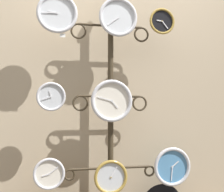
{
  "coord_description": "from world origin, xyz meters",
  "views": [
    {
      "loc": [
        -0.55,
        -2.04,
        1.02
      ],
      "look_at": [
        0.0,
        0.36,
        1.13
      ],
      "focal_mm": 50.0,
      "sensor_mm": 36.0,
      "label": 1
    }
  ],
  "objects_px": {
    "clock_middle_left": "(51,97)",
    "clock_middle_center": "(112,101)",
    "display_stand": "(111,145)",
    "clock_bottom_right": "(172,167)",
    "clock_top_left": "(57,13)",
    "clock_top_center": "(118,17)",
    "clock_top_right": "(162,21)",
    "clock_bottom_left": "(49,174)",
    "clock_bottom_center": "(111,177)"
  },
  "relations": [
    {
      "from": "clock_top_left",
      "to": "clock_top_right",
      "type": "bearing_deg",
      "value": 0.8
    },
    {
      "from": "clock_top_right",
      "to": "clock_top_center",
      "type": "bearing_deg",
      "value": 178.31
    },
    {
      "from": "clock_top_right",
      "to": "clock_middle_left",
      "type": "xyz_separation_m",
      "value": [
        -0.88,
        0.0,
        -0.62
      ]
    },
    {
      "from": "clock_middle_left",
      "to": "clock_middle_center",
      "type": "xyz_separation_m",
      "value": [
        0.46,
        0.01,
        -0.03
      ]
    },
    {
      "from": "clock_top_center",
      "to": "clock_top_right",
      "type": "bearing_deg",
      "value": -1.69
    },
    {
      "from": "display_stand",
      "to": "clock_bottom_right",
      "type": "distance_m",
      "value": 0.53
    },
    {
      "from": "display_stand",
      "to": "clock_top_left",
      "type": "bearing_deg",
      "value": -164.93
    },
    {
      "from": "display_stand",
      "to": "clock_bottom_right",
      "type": "relative_size",
      "value": 6.43
    },
    {
      "from": "display_stand",
      "to": "clock_top_left",
      "type": "distance_m",
      "value": 1.1
    },
    {
      "from": "clock_top_left",
      "to": "clock_bottom_center",
      "type": "bearing_deg",
      "value": 2.05
    },
    {
      "from": "clock_middle_center",
      "to": "clock_bottom_right",
      "type": "relative_size",
      "value": 1.05
    },
    {
      "from": "clock_middle_left",
      "to": "clock_bottom_left",
      "type": "relative_size",
      "value": 0.92
    },
    {
      "from": "clock_top_center",
      "to": "clock_top_right",
      "type": "height_order",
      "value": "clock_top_center"
    },
    {
      "from": "clock_bottom_left",
      "to": "clock_bottom_center",
      "type": "xyz_separation_m",
      "value": [
        0.46,
        -0.01,
        -0.04
      ]
    },
    {
      "from": "clock_middle_center",
      "to": "display_stand",
      "type": "bearing_deg",
      "value": 82.09
    },
    {
      "from": "clock_bottom_center",
      "to": "clock_bottom_right",
      "type": "xyz_separation_m",
      "value": [
        0.51,
        0.01,
        0.06
      ]
    },
    {
      "from": "clock_top_right",
      "to": "clock_bottom_left",
      "type": "relative_size",
      "value": 0.92
    },
    {
      "from": "clock_top_center",
      "to": "clock_bottom_right",
      "type": "bearing_deg",
      "value": 0.77
    },
    {
      "from": "clock_bottom_center",
      "to": "clock_bottom_left",
      "type": "bearing_deg",
      "value": 178.35
    },
    {
      "from": "clock_middle_left",
      "to": "clock_bottom_center",
      "type": "relative_size",
      "value": 0.82
    },
    {
      "from": "clock_middle_left",
      "to": "clock_bottom_left",
      "type": "distance_m",
      "value": 0.57
    },
    {
      "from": "display_stand",
      "to": "clock_bottom_left",
      "type": "bearing_deg",
      "value": -169.56
    },
    {
      "from": "clock_middle_left",
      "to": "clock_middle_center",
      "type": "distance_m",
      "value": 0.46
    },
    {
      "from": "display_stand",
      "to": "clock_bottom_right",
      "type": "xyz_separation_m",
      "value": [
        0.49,
        -0.09,
        -0.17
      ]
    },
    {
      "from": "clock_bottom_left",
      "to": "clock_top_center",
      "type": "bearing_deg",
      "value": -0.62
    },
    {
      "from": "clock_bottom_left",
      "to": "clock_middle_left",
      "type": "bearing_deg",
      "value": -58.67
    },
    {
      "from": "clock_top_right",
      "to": "clock_middle_center",
      "type": "relative_size",
      "value": 0.65
    },
    {
      "from": "clock_middle_left",
      "to": "clock_middle_center",
      "type": "height_order",
      "value": "clock_middle_center"
    },
    {
      "from": "clock_top_right",
      "to": "clock_bottom_center",
      "type": "relative_size",
      "value": 0.82
    },
    {
      "from": "display_stand",
      "to": "clock_top_right",
      "type": "bearing_deg",
      "value": -14.71
    },
    {
      "from": "clock_bottom_left",
      "to": "clock_bottom_right",
      "type": "relative_size",
      "value": 0.75
    },
    {
      "from": "clock_top_right",
      "to": "clock_top_left",
      "type": "bearing_deg",
      "value": -179.2
    },
    {
      "from": "clock_top_right",
      "to": "clock_middle_left",
      "type": "bearing_deg",
      "value": 179.92
    },
    {
      "from": "display_stand",
      "to": "clock_middle_left",
      "type": "height_order",
      "value": "display_stand"
    },
    {
      "from": "clock_middle_left",
      "to": "clock_bottom_left",
      "type": "xyz_separation_m",
      "value": [
        -0.01,
        0.02,
        -0.57
      ]
    },
    {
      "from": "clock_top_center",
      "to": "clock_middle_center",
      "type": "bearing_deg",
      "value": -178.58
    },
    {
      "from": "clock_top_left",
      "to": "clock_top_center",
      "type": "xyz_separation_m",
      "value": [
        0.47,
        0.02,
        0.01
      ]
    },
    {
      "from": "display_stand",
      "to": "clock_top_center",
      "type": "distance_m",
      "value": 1.02
    },
    {
      "from": "clock_top_right",
      "to": "clock_bottom_left",
      "type": "height_order",
      "value": "clock_top_right"
    },
    {
      "from": "clock_top_center",
      "to": "clock_top_left",
      "type": "bearing_deg",
      "value": -177.29
    },
    {
      "from": "display_stand",
      "to": "clock_top_center",
      "type": "relative_size",
      "value": 6.45
    },
    {
      "from": "clock_bottom_left",
      "to": "clock_bottom_right",
      "type": "xyz_separation_m",
      "value": [
        0.97,
        0.0,
        0.01
      ]
    },
    {
      "from": "clock_bottom_center",
      "to": "display_stand",
      "type": "bearing_deg",
      "value": 77.75
    },
    {
      "from": "clock_middle_center",
      "to": "clock_bottom_right",
      "type": "xyz_separation_m",
      "value": [
        0.5,
        0.01,
        -0.53
      ]
    },
    {
      "from": "clock_top_right",
      "to": "clock_bottom_left",
      "type": "xyz_separation_m",
      "value": [
        -0.89,
        0.02,
        -1.19
      ]
    },
    {
      "from": "clock_top_left",
      "to": "clock_top_center",
      "type": "distance_m",
      "value": 0.48
    },
    {
      "from": "clock_middle_left",
      "to": "clock_bottom_right",
      "type": "height_order",
      "value": "clock_middle_left"
    },
    {
      "from": "clock_top_left",
      "to": "clock_bottom_center",
      "type": "height_order",
      "value": "clock_top_left"
    },
    {
      "from": "clock_top_center",
      "to": "clock_top_right",
      "type": "xyz_separation_m",
      "value": [
        0.36,
        -0.01,
        -0.01
      ]
    },
    {
      "from": "clock_top_center",
      "to": "clock_bottom_left",
      "type": "xyz_separation_m",
      "value": [
        -0.52,
        0.01,
        -1.2
      ]
    }
  ]
}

